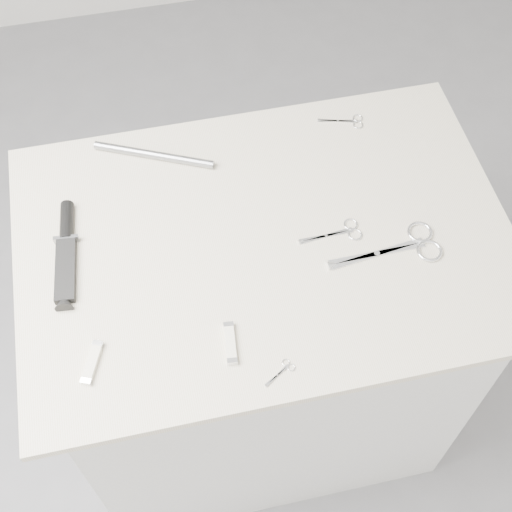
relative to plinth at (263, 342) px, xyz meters
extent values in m
cube|color=gray|center=(0.00, 0.00, -0.46)|extent=(4.00, 4.00, 0.01)
cube|color=silver|center=(0.00, 0.00, 0.00)|extent=(0.90, 0.60, 0.90)
cube|color=beige|center=(0.00, 0.00, 0.46)|extent=(1.00, 0.70, 0.02)
cube|color=silver|center=(0.21, -0.09, 0.47)|extent=(0.20, 0.05, 0.00)
cylinder|color=silver|center=(0.21, -0.09, 0.47)|extent=(0.01, 0.01, 0.01)
torus|color=silver|center=(0.31, -0.06, 0.47)|extent=(0.05, 0.05, 0.01)
torus|color=silver|center=(0.31, -0.10, 0.47)|extent=(0.05, 0.05, 0.01)
cube|color=silver|center=(0.12, -0.02, 0.47)|extent=(0.11, 0.02, 0.00)
cylinder|color=silver|center=(0.12, -0.02, 0.47)|extent=(0.01, 0.01, 0.00)
torus|color=silver|center=(0.18, -0.01, 0.47)|extent=(0.03, 0.03, 0.00)
torus|color=silver|center=(0.18, -0.03, 0.47)|extent=(0.03, 0.03, 0.00)
cube|color=silver|center=(0.23, 0.28, 0.47)|extent=(0.09, 0.04, 0.00)
cylinder|color=silver|center=(0.23, 0.28, 0.47)|extent=(0.01, 0.01, 0.00)
torus|color=silver|center=(0.28, 0.28, 0.47)|extent=(0.02, 0.02, 0.00)
torus|color=silver|center=(0.27, 0.26, 0.47)|extent=(0.02, 0.02, 0.00)
cube|color=silver|center=(-0.04, -0.30, 0.47)|extent=(0.05, 0.04, 0.00)
cylinder|color=silver|center=(-0.04, -0.30, 0.47)|extent=(0.00, 0.00, 0.00)
torus|color=silver|center=(-0.02, -0.28, 0.47)|extent=(0.02, 0.02, 0.00)
torus|color=silver|center=(-0.02, -0.29, 0.47)|extent=(0.02, 0.02, 0.00)
cube|color=black|center=(-0.40, 0.00, 0.48)|extent=(0.05, 0.15, 0.02)
cube|color=gray|center=(-0.39, 0.08, 0.48)|extent=(0.05, 0.01, 0.02)
cylinder|color=black|center=(-0.39, 0.12, 0.48)|extent=(0.04, 0.09, 0.03)
cube|color=silver|center=(-0.36, -0.20, 0.48)|extent=(0.05, 0.08, 0.01)
cube|color=silver|center=(-0.35, -0.17, 0.48)|extent=(0.02, 0.02, 0.01)
cube|color=silver|center=(-0.38, -0.24, 0.48)|extent=(0.02, 0.02, 0.01)
cube|color=silver|center=(-0.11, -0.22, 0.48)|extent=(0.03, 0.08, 0.01)
cube|color=silver|center=(-0.11, -0.18, 0.48)|extent=(0.02, 0.01, 0.01)
cube|color=silver|center=(-0.12, -0.26, 0.48)|extent=(0.02, 0.01, 0.01)
cylinder|color=gray|center=(-0.19, 0.26, 0.48)|extent=(0.25, 0.13, 0.02)
camera|label=1|loc=(-0.19, -0.80, 1.65)|focal=50.00mm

